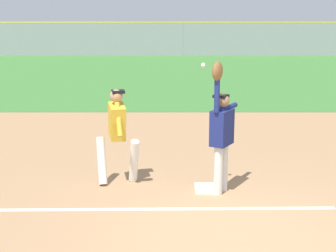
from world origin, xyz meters
The scene contains 11 objects.
ground_plane centered at (0.00, 0.00, 0.00)m, with size 78.20×78.20×0.00m, color #A37A54.
outfield_grass centered at (0.00, 17.09, 0.01)m, with size 47.29×17.34×0.01m, color #3D7533.
first_base centered at (-0.26, 1.71, 0.04)m, with size 0.38×0.38×0.08m, color white.
fielder centered at (-0.03, 1.62, 1.12)m, with size 0.56×0.82×2.28m.
runner centered at (-1.82, 2.10, 1.00)m, with size 0.83×0.84×1.72m.
baseball centered at (-0.35, 1.61, 2.20)m, with size 0.07×0.07×0.07m, color white.
outfield_fence centered at (0.00, 25.76, 1.03)m, with size 47.37×0.08×2.06m.
parked_car_blue centered at (-8.65, 28.91, 0.67)m, with size 4.47×2.25×1.25m.
parked_car_tan centered at (-3.65, 29.32, 0.67)m, with size 4.55×2.42×1.25m.
parked_car_red centered at (1.63, 28.65, 0.67)m, with size 4.55×2.41×1.25m.
parked_car_green centered at (6.41, 29.17, 0.67)m, with size 4.47×2.25×1.25m.
Camera 1 is at (-0.92, -6.91, 3.18)m, focal length 56.07 mm.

